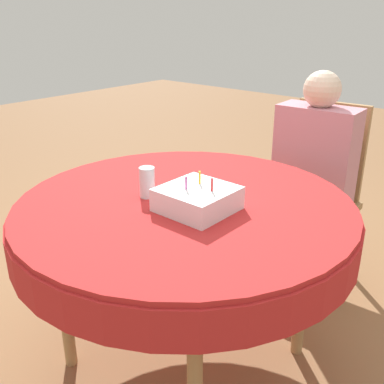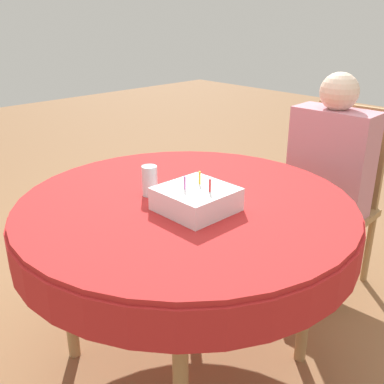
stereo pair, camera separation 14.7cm
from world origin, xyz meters
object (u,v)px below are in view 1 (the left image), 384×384
chair (317,189)px  birthday_cake (197,199)px  drinking_glass (147,182)px  person (313,163)px

chair → birthday_cake: bearing=-92.0°
birthday_cake → drinking_glass: (-0.23, -0.03, 0.02)m
person → chair: bearing=90.0°
person → birthday_cake: size_ratio=4.73×
person → birthday_cake: bearing=-92.3°
chair → person: 0.21m
chair → person: (0.01, -0.10, 0.18)m
chair → person: size_ratio=0.84×
person → drinking_glass: bearing=-105.3°
chair → birthday_cake: (0.02, -1.06, 0.29)m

